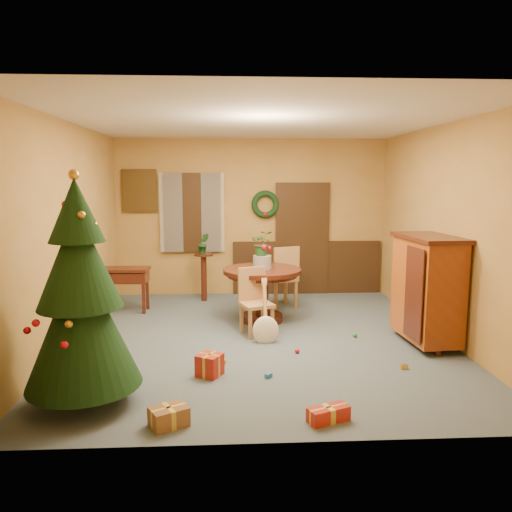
{
  "coord_description": "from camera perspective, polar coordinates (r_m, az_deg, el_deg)",
  "views": [
    {
      "loc": [
        -0.42,
        -6.57,
        2.15
      ],
      "look_at": [
        -0.04,
        0.4,
        1.08
      ],
      "focal_mm": 35.0,
      "sensor_mm": 36.0,
      "label": 1
    }
  ],
  "objects": [
    {
      "name": "chair_near",
      "position": [
        7.0,
        -0.16,
        -4.9
      ],
      "size": [
        0.52,
        0.52,
        0.94
      ],
      "color": "olive",
      "rests_on": "floor"
    },
    {
      "name": "chair_far",
      "position": [
        8.4,
        3.13,
        -2.17
      ],
      "size": [
        0.59,
        0.59,
        1.06
      ],
      "color": "olive",
      "rests_on": "floor"
    },
    {
      "name": "writing_desk",
      "position": [
        8.43,
        -14.89,
        -2.53
      ],
      "size": [
        0.84,
        0.44,
        0.73
      ],
      "color": "black",
      "rests_on": "floor"
    },
    {
      "name": "gift_a",
      "position": [
        4.68,
        -9.94,
        -17.6
      ],
      "size": [
        0.39,
        0.36,
        0.17
      ],
      "color": "brown",
      "rests_on": "floor"
    },
    {
      "name": "toy_d",
      "position": [
        6.37,
        4.73,
        -10.77
      ],
      "size": [
        0.06,
        0.06,
        0.06
      ],
      "primitive_type": "sphere",
      "color": "red",
      "rests_on": "floor"
    },
    {
      "name": "toy_a",
      "position": [
        5.62,
        1.43,
        -13.5
      ],
      "size": [
        0.09,
        0.09,
        0.05
      ],
      "primitive_type": "cube",
      "rotation": [
        0.0,
        0.0,
        0.85
      ],
      "color": "#2865AE",
      "rests_on": "floor"
    },
    {
      "name": "toy_b",
      "position": [
        7.09,
        11.24,
        -8.86
      ],
      "size": [
        0.06,
        0.06,
        0.06
      ],
      "primitive_type": "sphere",
      "color": "green",
      "rests_on": "floor"
    },
    {
      "name": "plant_stand",
      "position": [
        8.92,
        -5.98,
        -1.79
      ],
      "size": [
        0.33,
        0.33,
        0.85
      ],
      "color": "black",
      "rests_on": "floor"
    },
    {
      "name": "guitar",
      "position": [
        6.63,
        1.11,
        -6.5
      ],
      "size": [
        0.48,
        0.6,
        0.8
      ],
      "primitive_type": null,
      "rotation": [
        -0.49,
        0.0,
        -0.26
      ],
      "color": "#F6EBCD",
      "rests_on": "floor"
    },
    {
      "name": "gift_d",
      "position": [
        4.74,
        8.28,
        -17.45
      ],
      "size": [
        0.41,
        0.29,
        0.14
      ],
      "color": "#A32115",
      "rests_on": "floor"
    },
    {
      "name": "christmas_tree",
      "position": [
        4.97,
        -19.43,
        -4.4
      ],
      "size": [
        1.09,
        1.09,
        2.24
      ],
      "color": "#382111",
      "rests_on": "floor"
    },
    {
      "name": "urn",
      "position": [
        7.53,
        0.71,
        -0.7
      ],
      "size": [
        0.28,
        0.28,
        0.2
      ],
      "primitive_type": "cylinder",
      "color": "slate",
      "rests_on": "dining_table"
    },
    {
      "name": "gift_b",
      "position": [
        5.67,
        -5.32,
        -12.3
      ],
      "size": [
        0.33,
        0.33,
        0.25
      ],
      "color": "#A32115",
      "rests_on": "floor"
    },
    {
      "name": "toy_e",
      "position": [
        6.1,
        16.56,
        -12.05
      ],
      "size": [
        0.08,
        0.05,
        0.05
      ],
      "primitive_type": "cube",
      "rotation": [
        0.0,
        0.0,
        0.02
      ],
      "color": "gold",
      "rests_on": "floor"
    },
    {
      "name": "gift_c",
      "position": [
        6.4,
        -18.94,
        -10.69
      ],
      "size": [
        0.34,
        0.33,
        0.16
      ],
      "color": "brown",
      "rests_on": "floor"
    },
    {
      "name": "toy_c",
      "position": [
        6.02,
        -3.72,
        -11.98
      ],
      "size": [
        0.06,
        0.09,
        0.05
      ],
      "primitive_type": "cube",
      "rotation": [
        0.0,
        0.0,
        1.38
      ],
      "color": "#B48821",
      "rests_on": "floor"
    },
    {
      "name": "dining_table",
      "position": [
        7.6,
        0.71,
        -3.28
      ],
      "size": [
        1.19,
        1.19,
        0.82
      ],
      "color": "black",
      "rests_on": "floor"
    },
    {
      "name": "sideboard",
      "position": [
        6.87,
        18.97,
        -3.34
      ],
      "size": [
        0.68,
        1.17,
        1.44
      ],
      "color": "#4F1709",
      "rests_on": "floor"
    },
    {
      "name": "room_envelope",
      "position": [
        9.35,
        0.77,
        2.36
      ],
      "size": [
        5.5,
        5.5,
        5.5
      ],
      "color": "#394753",
      "rests_on": "ground"
    },
    {
      "name": "stand_plant",
      "position": [
        8.85,
        -6.04,
        1.43
      ],
      "size": [
        0.24,
        0.21,
        0.37
      ],
      "primitive_type": "imported",
      "rotation": [
        0.0,
        0.0,
        0.25
      ],
      "color": "#19471E",
      "rests_on": "plant_stand"
    },
    {
      "name": "centerpiece_plant",
      "position": [
        7.49,
        0.71,
        1.49
      ],
      "size": [
        0.34,
        0.29,
        0.38
      ],
      "primitive_type": "imported",
      "color": "#1E4C23",
      "rests_on": "urn"
    }
  ]
}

